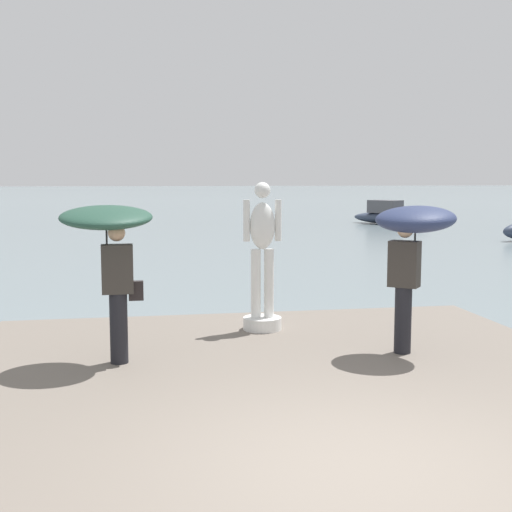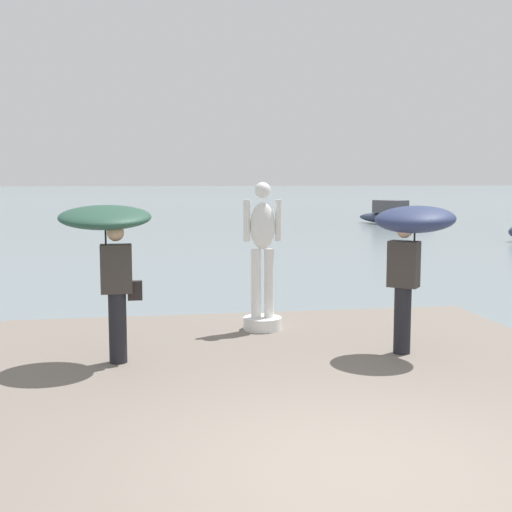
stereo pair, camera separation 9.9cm
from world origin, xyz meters
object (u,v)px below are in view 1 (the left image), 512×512
Objects in this scene: onlooker_right at (413,235)px; boat_near at (389,216)px; onlooker_left at (110,237)px; statue_white_figure at (262,267)px.

onlooker_right is 31.52m from boat_near.
boat_near is (14.93, 29.26, -1.46)m from onlooker_left.
onlooker_left is at bearing -145.43° from statue_white_figure.
onlooker_left is 1.01× the size of onlooker_right.
statue_white_figure is at bearing 134.09° from onlooker_right.
onlooker_left is 3.84m from onlooker_right.
statue_white_figure reaches higher than boat_near.
boat_near is (12.75, 27.75, -0.86)m from statue_white_figure.
onlooker_right is at bearing -110.63° from boat_near.
boat_near is at bearing 62.97° from onlooker_left.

